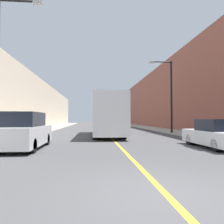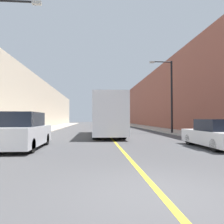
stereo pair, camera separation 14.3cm
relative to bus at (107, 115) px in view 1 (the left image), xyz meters
name	(u,v)px [view 1 (the left image)]	position (x,y,z in m)	size (l,w,h in m)	color
ground_plane	(164,193)	(0.24, -15.19, -1.87)	(200.00, 200.00, 0.00)	#474749
sidewalk_left	(52,128)	(-7.54, 14.81, -1.81)	(3.06, 72.00, 0.13)	#B2AA9E
sidewalk_right	(150,128)	(8.02, 14.81, -1.81)	(3.06, 72.00, 0.13)	#B2AA9E
building_row_left	(29,104)	(-11.07, 14.81, 1.91)	(4.00, 72.00, 7.57)	beige
building_row_right	(171,97)	(11.55, 14.81, 3.24)	(4.00, 72.00, 10.23)	brown
road_center_line	(102,128)	(0.24, 14.81, -1.87)	(0.16, 72.00, 0.01)	gold
bus	(107,115)	(0.00, 0.00, 0.00)	(2.56, 10.32, 3.52)	silver
parked_suv_left	(24,132)	(-4.82, -8.05, -0.99)	(1.86, 4.95, 1.90)	silver
car_right_near	(215,135)	(5.32, -8.51, -1.18)	(1.77, 4.55, 1.54)	silver
street_lamp_left	(1,62)	(-6.12, -7.84, 2.70)	(2.40, 0.24, 7.86)	black
street_lamp_right	(169,92)	(6.59, 1.96, 2.45)	(2.40, 0.24, 7.37)	black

